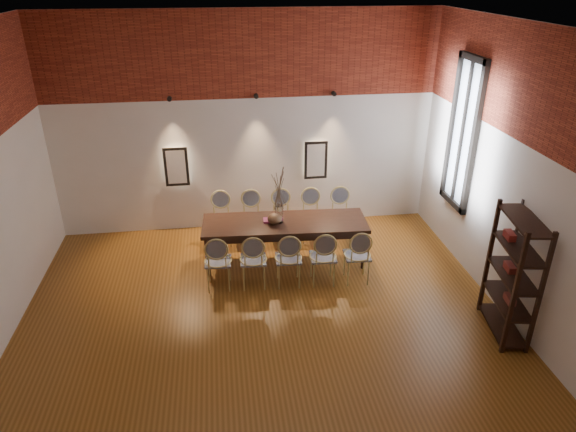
{
  "coord_description": "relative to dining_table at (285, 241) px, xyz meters",
  "views": [
    {
      "loc": [
        -0.49,
        -5.61,
        4.61
      ],
      "look_at": [
        0.52,
        1.61,
        1.05
      ],
      "focal_mm": 32.0,
      "sensor_mm": 36.0,
      "label": 1
    }
  ],
  "objects": [
    {
      "name": "spot_fixture_left",
      "position": [
        -1.82,
        1.41,
        2.17
      ],
      "size": [
        0.08,
        0.1,
        0.08
      ],
      "primitive_type": "cylinder",
      "rotation": [
        1.57,
        0.0,
        0.0
      ],
      "color": "black",
      "rests_on": "wall_back"
    },
    {
      "name": "chair_far_e",
      "position": [
        1.14,
        0.66,
        0.09
      ],
      "size": [
        0.46,
        0.46,
        0.94
      ],
      "primitive_type": null,
      "rotation": [
        0.0,
        0.0,
        3.09
      ],
      "color": "tan",
      "rests_on": "floor"
    },
    {
      "name": "chair_far_c",
      "position": [
        0.04,
        0.72,
        0.09
      ],
      "size": [
        0.46,
        0.46,
        0.94
      ],
      "primitive_type": null,
      "rotation": [
        0.0,
        0.0,
        3.09
      ],
      "color": "tan",
      "rests_on": "floor"
    },
    {
      "name": "dining_table",
      "position": [
        0.0,
        0.0,
        0.0
      ],
      "size": [
        2.8,
        1.04,
        0.75
      ],
      "primitive_type": "cube",
      "rotation": [
        0.0,
        0.0,
        -0.06
      ],
      "color": "black",
      "rests_on": "floor"
    },
    {
      "name": "chair_far_b",
      "position": [
        -0.51,
        0.75,
        0.09
      ],
      "size": [
        0.46,
        0.46,
        0.94
      ],
      "primitive_type": null,
      "rotation": [
        0.0,
        0.0,
        3.09
      ],
      "color": "tan",
      "rests_on": "floor"
    },
    {
      "name": "bowl",
      "position": [
        -0.17,
        -0.04,
        0.46
      ],
      "size": [
        0.24,
        0.24,
        0.18
      ],
      "primitive_type": "ellipsoid",
      "color": "brown",
      "rests_on": "dining_table"
    },
    {
      "name": "chair_far_d",
      "position": [
        0.59,
        0.69,
        0.09
      ],
      "size": [
        0.46,
        0.46,
        0.94
      ],
      "primitive_type": null,
      "rotation": [
        0.0,
        0.0,
        3.09
      ],
      "color": "tan",
      "rests_on": "floor"
    },
    {
      "name": "wall_back",
      "position": [
        -0.52,
        1.54,
        1.62
      ],
      "size": [
        7.0,
        0.1,
        4.0
      ],
      "primitive_type": "cube",
      "color": "silver",
      "rests_on": "ground"
    },
    {
      "name": "book",
      "position": [
        -0.22,
        0.06,
        0.39
      ],
      "size": [
        0.27,
        0.19,
        0.03
      ],
      "primitive_type": "cube",
      "rotation": [
        0.0,
        0.0,
        -0.06
      ],
      "color": "#902B5E",
      "rests_on": "dining_table"
    },
    {
      "name": "window_frame",
      "position": [
        2.92,
        -0.01,
        1.77
      ],
      "size": [
        0.08,
        0.9,
        2.5
      ],
      "primitive_type": "cube",
      "color": "black",
      "rests_on": "wall_right"
    },
    {
      "name": "chair_near_b",
      "position": [
        -0.59,
        -0.69,
        0.09
      ],
      "size": [
        0.46,
        0.46,
        0.94
      ],
      "primitive_type": null,
      "rotation": [
        0.0,
        0.0,
        -0.06
      ],
      "color": "tan",
      "rests_on": "floor"
    },
    {
      "name": "shelving_rack",
      "position": [
        2.76,
        -2.3,
        0.53
      ],
      "size": [
        0.53,
        1.05,
        1.8
      ],
      "primitive_type": null,
      "rotation": [
        0.0,
        0.0,
        -0.16
      ],
      "color": "black",
      "rests_on": "floor"
    },
    {
      "name": "vase",
      "position": [
        -0.09,
        0.01,
        0.53
      ],
      "size": [
        0.14,
        0.14,
        0.3
      ],
      "primitive_type": "cylinder",
      "color": "silver",
      "rests_on": "dining_table"
    },
    {
      "name": "brick_band_front",
      "position": [
        -0.52,
        -5.49,
        2.88
      ],
      "size": [
        7.0,
        0.02,
        1.5
      ],
      "primitive_type": "cube",
      "color": "maroon",
      "rests_on": "ground"
    },
    {
      "name": "chair_near_e",
      "position": [
        1.06,
        -0.78,
        0.09
      ],
      "size": [
        0.46,
        0.46,
        0.94
      ],
      "primitive_type": null,
      "rotation": [
        0.0,
        0.0,
        -0.06
      ],
      "color": "tan",
      "rests_on": "floor"
    },
    {
      "name": "ceiling",
      "position": [
        -0.52,
        -2.01,
        3.63
      ],
      "size": [
        7.0,
        7.0,
        0.02
      ],
      "primitive_type": "cube",
      "color": "silver",
      "rests_on": "ground"
    },
    {
      "name": "chair_far_a",
      "position": [
        -1.06,
        0.78,
        0.09
      ],
      "size": [
        0.46,
        0.46,
        0.94
      ],
      "primitive_type": null,
      "rotation": [
        0.0,
        0.0,
        3.09
      ],
      "color": "tan",
      "rests_on": "floor"
    },
    {
      "name": "spot_fixture_right",
      "position": [
        1.08,
        1.41,
        2.17
      ],
      "size": [
        0.08,
        0.1,
        0.08
      ],
      "primitive_type": "cylinder",
      "rotation": [
        1.57,
        0.0,
        0.0
      ],
      "color": "black",
      "rests_on": "wall_back"
    },
    {
      "name": "spot_fixture_mid",
      "position": [
        -0.32,
        1.41,
        2.17
      ],
      "size": [
        0.08,
        0.1,
        0.08
      ],
      "primitive_type": "cylinder",
      "rotation": [
        1.57,
        0.0,
        0.0
      ],
      "color": "black",
      "rests_on": "wall_back"
    },
    {
      "name": "niche_left",
      "position": [
        -1.82,
        1.44,
        0.93
      ],
      "size": [
        0.36,
        0.06,
        0.66
      ],
      "primitive_type": "cube",
      "color": "#FFEAC6",
      "rests_on": "wall_back"
    },
    {
      "name": "chair_near_d",
      "position": [
        0.51,
        -0.75,
        0.09
      ],
      "size": [
        0.46,
        0.46,
        0.94
      ],
      "primitive_type": null,
      "rotation": [
        0.0,
        0.0,
        -0.06
      ],
      "color": "tan",
      "rests_on": "floor"
    },
    {
      "name": "window_glass",
      "position": [
        2.94,
        -0.01,
        1.77
      ],
      "size": [
        0.02,
        0.78,
        2.38
      ],
      "primitive_type": "cube",
      "color": "silver",
      "rests_on": "wall_right"
    },
    {
      "name": "wall_right",
      "position": [
        3.03,
        -2.01,
        1.62
      ],
      "size": [
        0.1,
        7.0,
        4.0
      ],
      "primitive_type": "cube",
      "color": "silver",
      "rests_on": "ground"
    },
    {
      "name": "floor",
      "position": [
        -0.52,
        -2.01,
        -0.39
      ],
      "size": [
        7.0,
        7.0,
        0.02
      ],
      "primitive_type": "cube",
      "color": "brown",
      "rests_on": "ground"
    },
    {
      "name": "brick_band_back",
      "position": [
        -0.52,
        1.47,
        2.88
      ],
      "size": [
        7.0,
        0.02,
        1.5
      ],
      "primitive_type": "cube",
      "color": "maroon",
      "rests_on": "ground"
    },
    {
      "name": "window_mullion",
      "position": [
        2.92,
        -0.01,
        1.77
      ],
      "size": [
        0.06,
        0.06,
        2.4
      ],
      "primitive_type": "cube",
      "color": "black",
      "rests_on": "wall_right"
    },
    {
      "name": "chair_near_a",
      "position": [
        -1.14,
        -0.66,
        0.09
      ],
      "size": [
        0.46,
        0.46,
        0.94
      ],
      "primitive_type": null,
      "rotation": [
        0.0,
        0.0,
        -0.06
      ],
      "color": "tan",
      "rests_on": "floor"
    },
    {
      "name": "chair_near_c",
      "position": [
        -0.04,
        -0.72,
        0.09
      ],
      "size": [
        0.46,
        0.46,
        0.94
      ],
      "primitive_type": null,
      "rotation": [
        0.0,
        0.0,
        -0.06
      ],
      "color": "tan",
      "rests_on": "floor"
    },
    {
      "name": "dried_branches",
      "position": [
        -0.09,
        0.01,
        0.98
      ],
      "size": [
        0.5,
        0.5,
        0.7
      ],
      "primitive_type": null,
      "color": "#4A3928",
      "rests_on": "vase"
    },
    {
      "name": "brick_band_right",
      "position": [
        2.96,
        -2.01,
        2.88
      ],
      "size": [
        0.02,
        7.0,
        1.5
      ],
      "primitive_type": "cube",
      "color": "maroon",
      "rests_on": "ground"
    },
    {
      "name": "niche_right",
      "position": [
        0.78,
        1.44,
        0.93
      ],
      "size": [
        0.36,
        0.06,
        0.66
      ],
      "primitive_type": "cube",
      "color": "#FFEAC6",
      "rests_on": "wall_back"
    }
  ]
}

